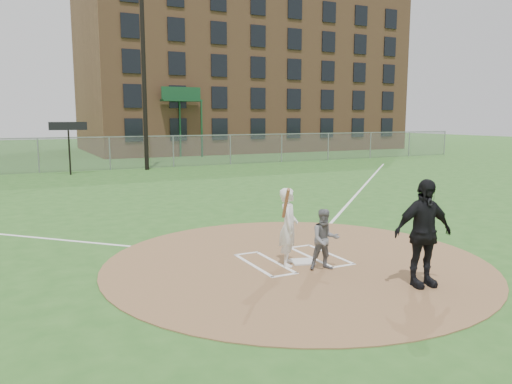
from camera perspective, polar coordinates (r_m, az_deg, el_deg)
name	(u,v)px	position (r m, az deg, el deg)	size (l,w,h in m)	color
ground	(296,262)	(11.15, 4.63, -7.99)	(140.00, 140.00, 0.00)	#2A5B1F
dirt_circle	(296,262)	(11.15, 4.63, -7.95)	(8.40, 8.40, 0.02)	olive
home_plate	(303,262)	(11.07, 5.36, -7.93)	(0.47, 0.47, 0.03)	silver
foul_line_first	(363,187)	(23.47, 12.15, 0.59)	(0.10, 24.00, 0.01)	white
catcher	(325,240)	(10.47, 7.88, -5.40)	(0.62, 0.48, 1.28)	slate
umpire	(423,233)	(9.81, 18.55, -4.46)	(1.19, 0.50, 2.03)	black
batters_boxes	(293,259)	(11.27, 4.23, -7.68)	(2.08, 1.88, 0.01)	white
batter_at_plate	(288,227)	(10.65, 3.73, -3.98)	(0.76, 1.06, 1.78)	white
outfield_fence	(110,153)	(31.70, -16.36, 4.29)	(56.08, 0.08, 2.03)	slate
brick_warehouse	(239,74)	(51.98, -1.92, 13.29)	(30.00, 17.17, 15.00)	#8E5D3D
light_pole	(143,59)	(31.26, -12.74, 14.64)	(1.20, 0.30, 12.22)	black
scoreboard_sign	(68,132)	(29.51, -20.66, 6.46)	(2.00, 0.10, 2.93)	black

